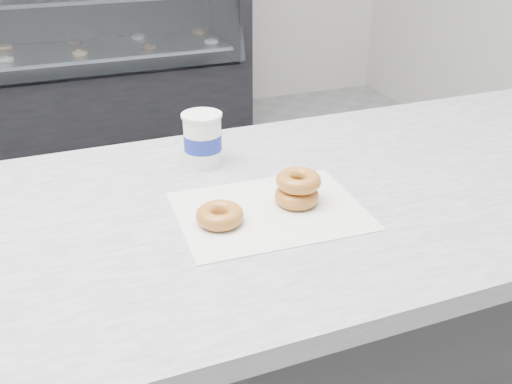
% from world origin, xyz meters
% --- Properties ---
extents(ground, '(5.00, 5.00, 0.00)m').
position_xyz_m(ground, '(0.00, 0.00, 0.00)').
color(ground, '#949496').
rests_on(ground, ground).
extents(display_case, '(2.40, 0.74, 1.25)m').
position_xyz_m(display_case, '(0.00, 2.12, 0.49)').
color(display_case, black).
rests_on(display_case, ground).
extents(wax_paper, '(0.35, 0.28, 0.00)m').
position_xyz_m(wax_paper, '(0.31, -0.65, 0.90)').
color(wax_paper, silver).
rests_on(wax_paper, counter).
extents(donut_single, '(0.10, 0.10, 0.03)m').
position_xyz_m(donut_single, '(0.21, -0.65, 0.92)').
color(donut_single, '#C37C35').
rests_on(donut_single, wax_paper).
extents(donut_stack, '(0.12, 0.12, 0.06)m').
position_xyz_m(donut_stack, '(0.37, -0.64, 0.93)').
color(donut_stack, '#C37C35').
rests_on(donut_stack, wax_paper).
extents(coffee_cup, '(0.09, 0.09, 0.12)m').
position_xyz_m(coffee_cup, '(0.26, -0.40, 0.96)').
color(coffee_cup, white).
rests_on(coffee_cup, counter).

